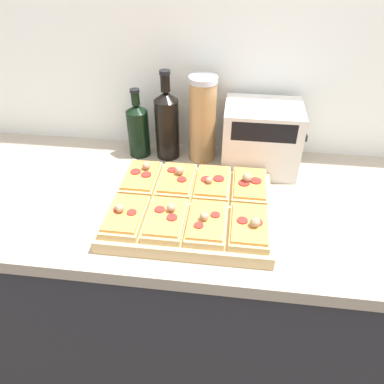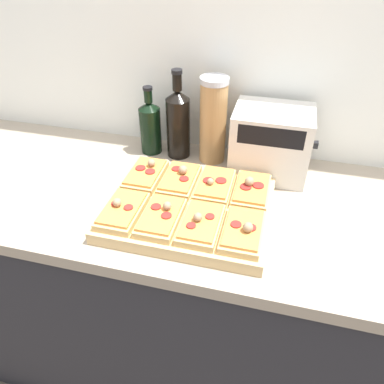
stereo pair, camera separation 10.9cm
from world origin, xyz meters
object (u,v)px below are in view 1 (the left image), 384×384
cutting_board (191,209)px  olive_oil_bottle (138,129)px  toaster_oven (261,138)px  grain_jar_tall (203,120)px  wine_bottle (167,123)px

cutting_board → olive_oil_bottle: bearing=125.6°
olive_oil_bottle → cutting_board: bearing=-54.4°
olive_oil_bottle → toaster_oven: 0.43m
cutting_board → grain_jar_tall: bearing=90.1°
cutting_board → olive_oil_bottle: size_ratio=1.89×
olive_oil_bottle → wine_bottle: size_ratio=0.79×
olive_oil_bottle → grain_jar_tall: size_ratio=0.82×
cutting_board → grain_jar_tall: size_ratio=1.55×
wine_bottle → toaster_oven: bearing=-5.9°
cutting_board → wine_bottle: (-0.12, 0.32, 0.11)m
cutting_board → grain_jar_tall: (-0.00, 0.32, 0.13)m
wine_bottle → olive_oil_bottle: bearing=-180.0°
olive_oil_bottle → grain_jar_tall: 0.23m
wine_bottle → toaster_oven: size_ratio=1.15×
toaster_oven → cutting_board: bearing=-124.8°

